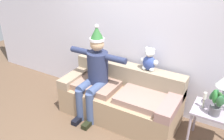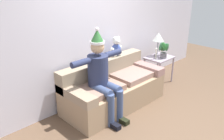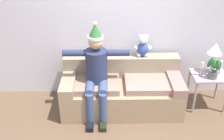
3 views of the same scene
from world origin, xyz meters
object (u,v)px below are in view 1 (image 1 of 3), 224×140
object	(u,v)px
couch	(121,97)
candle_tall	(205,98)
potted_plant	(217,102)
person_seated	(95,72)
side_table	(214,116)
teddy_bear	(149,60)

from	to	relation	value
couch	candle_tall	bearing A→B (deg)	-0.84
potted_plant	candle_tall	distance (m)	0.18
person_seated	couch	bearing A→B (deg)	21.60
side_table	candle_tall	size ratio (longest dim) A/B	2.54
teddy_bear	side_table	world-z (taller)	teddy_bear
person_seated	potted_plant	size ratio (longest dim) A/B	4.09
side_table	candle_tall	world-z (taller)	candle_tall
side_table	candle_tall	xyz separation A→B (m)	(-0.16, -0.02, 0.25)
person_seated	candle_tall	distance (m)	1.69
couch	potted_plant	bearing A→B (deg)	-3.60
teddy_bear	side_table	xyz separation A→B (m)	(1.09, -0.26, -0.49)
couch	side_table	size ratio (longest dim) A/B	3.19
person_seated	potted_plant	distance (m)	1.85
person_seated	candle_tall	bearing A→B (deg)	4.80
couch	potted_plant	xyz separation A→B (m)	(1.44, -0.09, 0.46)
couch	potted_plant	size ratio (longest dim) A/B	5.13
teddy_bear	potted_plant	distance (m)	1.16
person_seated	teddy_bear	xyz separation A→B (m)	(0.75, 0.42, 0.21)
couch	side_table	bearing A→B (deg)	0.05
potted_plant	person_seated	bearing A→B (deg)	-177.85
side_table	candle_tall	bearing A→B (deg)	-172.94
side_table	potted_plant	world-z (taller)	potted_plant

